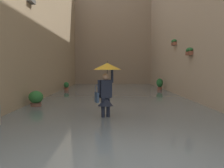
# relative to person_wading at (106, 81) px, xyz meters

# --- Properties ---
(ground_plane) EXTENTS (60.00, 60.00, 0.00)m
(ground_plane) POSITION_rel_person_wading_xyz_m (-0.33, -7.14, -1.33)
(ground_plane) COLOR gray
(flood_water) EXTENTS (8.39, 28.58, 0.15)m
(flood_water) POSITION_rel_person_wading_xyz_m (-0.33, -7.14, -1.26)
(flood_water) COLOR slate
(flood_water) RESTS_ON ground_plane
(building_facade_right) EXTENTS (2.04, 26.58, 8.79)m
(building_facade_right) POSITION_rel_person_wading_xyz_m (4.36, -7.13, 3.06)
(building_facade_right) COLOR tan
(building_facade_right) RESTS_ON ground_plane
(building_facade_far) EXTENTS (11.19, 1.80, 12.99)m
(building_facade_far) POSITION_rel_person_wading_xyz_m (-0.33, -19.33, 5.16)
(building_facade_far) COLOR gray
(building_facade_far) RESTS_ON ground_plane
(person_wading) EXTENTS (0.91, 0.91, 1.99)m
(person_wading) POSITION_rel_person_wading_xyz_m (0.00, 0.00, 0.00)
(person_wading) COLOR #4C4233
(person_wading) RESTS_ON ground_plane
(potted_plant_mid_right) EXTENTS (0.37, 0.37, 0.74)m
(potted_plant_mid_right) POSITION_rel_person_wading_xyz_m (3.07, -10.66, -0.94)
(potted_plant_mid_right) COLOR #9E563D
(potted_plant_mid_right) RESTS_ON ground_plane
(potted_plant_mid_left) EXTENTS (0.47, 0.47, 0.98)m
(potted_plant_mid_left) POSITION_rel_person_wading_xyz_m (-3.71, -11.06, -0.77)
(potted_plant_mid_left) COLOR brown
(potted_plant_mid_left) RESTS_ON ground_plane
(potted_plant_near_right) EXTENTS (0.60, 0.60, 0.80)m
(potted_plant_near_right) POSITION_rel_person_wading_xyz_m (2.99, -2.51, -0.89)
(potted_plant_near_right) COLOR brown
(potted_plant_near_right) RESTS_ON ground_plane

